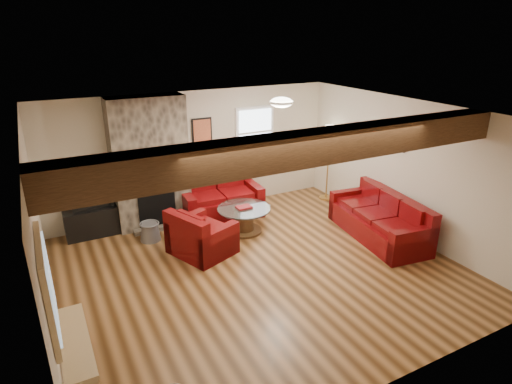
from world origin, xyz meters
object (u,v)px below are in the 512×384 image
armchair_red (202,232)px  television (92,197)px  coffee_table (244,220)px  floor_lamp (330,136)px  sofa_three (379,217)px  loveseat (220,196)px  tv_cabinet (95,221)px

armchair_red → television: 2.21m
coffee_table → television: 2.81m
armchair_red → floor_lamp: size_ratio=0.57×
armchair_red → television: television is taller
sofa_three → armchair_red: sofa_three is taller
loveseat → tv_cabinet: size_ratio=1.50×
loveseat → tv_cabinet: 2.43m
armchair_red → coffee_table: size_ratio=0.97×
sofa_three → television: size_ratio=2.87×
tv_cabinet → television: television is taller
sofa_three → loveseat: loveseat is taller
coffee_table → television: television is taller
loveseat → floor_lamp: 2.71m
loveseat → television: bearing=176.1°
floor_lamp → coffee_table: bearing=-164.7°
loveseat → coffee_table: size_ratio=1.61×
television → coffee_table: bearing=-25.5°
floor_lamp → tv_cabinet: bearing=173.8°
loveseat → floor_lamp: bearing=-2.2°
tv_cabinet → floor_lamp: 5.07m
loveseat → television: television is taller
tv_cabinet → loveseat: bearing=-7.1°
television → floor_lamp: bearing=-6.2°
armchair_red → floor_lamp: floor_lamp is taller
armchair_red → sofa_three: bearing=-128.6°
sofa_three → television: television is taller
tv_cabinet → coffee_table: bearing=-25.5°
sofa_three → armchair_red: bearing=-99.2°
sofa_three → coffee_table: 2.48m
sofa_three → floor_lamp: 2.27m
tv_cabinet → floor_lamp: (4.91, -0.54, 1.18)m
coffee_table → floor_lamp: floor_lamp is taller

